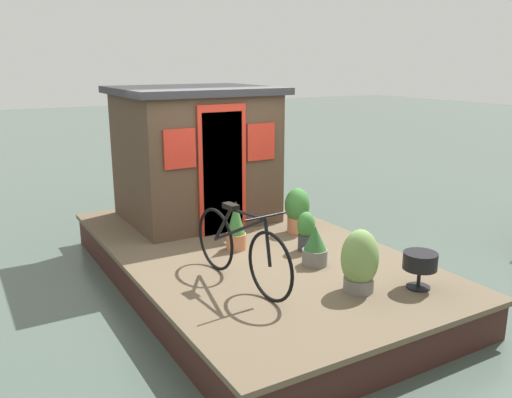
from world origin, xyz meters
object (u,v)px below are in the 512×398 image
(bicycle, at_px, (241,249))
(potted_plant_succulent, at_px, (236,226))
(potted_plant_ivy, at_px, (306,231))
(charcoal_grill, at_px, (420,262))
(potted_plant_lavender, at_px, (360,262))
(potted_plant_sage, at_px, (297,209))
(houseboat_cabin, at_px, (195,153))
(potted_plant_rosemary, at_px, (315,247))

(bicycle, xyz_separation_m, potted_plant_succulent, (1.01, -0.48, -0.10))
(potted_plant_ivy, bearing_deg, charcoal_grill, -167.13)
(potted_plant_lavender, distance_m, potted_plant_succulent, 1.86)
(bicycle, distance_m, potted_plant_sage, 1.97)
(houseboat_cabin, relative_size, potted_plant_sage, 3.52)
(potted_plant_rosemary, relative_size, potted_plant_ivy, 0.94)
(potted_plant_rosemary, relative_size, potted_plant_lavender, 0.71)
(potted_plant_rosemary, bearing_deg, potted_plant_succulent, 29.61)
(bicycle, relative_size, potted_plant_ivy, 3.46)
(potted_plant_ivy, bearing_deg, houseboat_cabin, 15.81)
(bicycle, relative_size, potted_plant_sage, 2.77)
(potted_plant_lavender, bearing_deg, houseboat_cabin, 5.83)
(potted_plant_rosemary, xyz_separation_m, potted_plant_ivy, (0.47, -0.20, 0.04))
(potted_plant_ivy, bearing_deg, potted_plant_succulent, 56.51)
(potted_plant_sage, relative_size, charcoal_grill, 1.60)
(houseboat_cabin, xyz_separation_m, potted_plant_ivy, (-2.08, -0.59, -0.74))
(houseboat_cabin, height_order, potted_plant_rosemary, houseboat_cabin)
(potted_plant_lavender, height_order, potted_plant_succulent, potted_plant_lavender)
(bicycle, relative_size, potted_plant_rosemary, 3.68)
(houseboat_cabin, bearing_deg, charcoal_grill, -165.45)
(potted_plant_lavender, relative_size, potted_plant_succulent, 1.06)
(potted_plant_lavender, height_order, charcoal_grill, potted_plant_lavender)
(potted_plant_lavender, bearing_deg, potted_plant_ivy, -10.61)
(potted_plant_sage, height_order, potted_plant_succulent, potted_plant_sage)
(potted_plant_sage, relative_size, potted_plant_succulent, 1.00)
(potted_plant_ivy, xyz_separation_m, potted_plant_sage, (0.69, -0.33, 0.07))
(potted_plant_rosemary, xyz_separation_m, potted_plant_succulent, (0.96, 0.55, 0.08))
(bicycle, bearing_deg, charcoal_grill, -123.70)
(houseboat_cabin, height_order, charcoal_grill, houseboat_cabin)
(potted_plant_ivy, bearing_deg, potted_plant_sage, -25.85)
(potted_plant_lavender, relative_size, charcoal_grill, 1.70)
(houseboat_cabin, distance_m, potted_plant_sage, 1.80)
(bicycle, bearing_deg, potted_plant_sage, -52.39)
(potted_plant_sage, bearing_deg, potted_plant_lavender, 163.83)
(potted_plant_rosemary, bearing_deg, charcoal_grill, -153.12)
(potted_plant_lavender, distance_m, potted_plant_sage, 2.07)
(bicycle, height_order, potted_plant_ivy, bicycle)
(charcoal_grill, bearing_deg, potted_plant_succulent, 28.16)
(houseboat_cabin, height_order, bicycle, houseboat_cabin)
(potted_plant_ivy, distance_m, potted_plant_sage, 0.77)
(houseboat_cabin, xyz_separation_m, potted_plant_rosemary, (-2.55, -0.39, -0.78))
(bicycle, height_order, potted_plant_lavender, bicycle)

